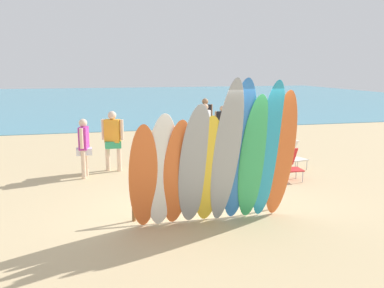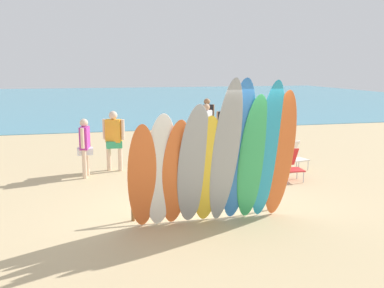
% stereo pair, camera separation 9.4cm
% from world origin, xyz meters
% --- Properties ---
extents(ground, '(60.00, 60.00, 0.00)m').
position_xyz_m(ground, '(0.00, 14.00, 0.00)').
color(ground, tan).
extents(ocean_water, '(60.00, 40.00, 0.02)m').
position_xyz_m(ocean_water, '(0.00, 31.33, 0.01)').
color(ocean_water, teal).
rests_on(ocean_water, ground).
extents(surfboard_rack, '(2.97, 0.07, 0.74)m').
position_xyz_m(surfboard_rack, '(0.00, 0.00, 0.58)').
color(surfboard_rack, brown).
rests_on(surfboard_rack, ground).
extents(surfboard_orange_0, '(0.54, 0.67, 1.96)m').
position_xyz_m(surfboard_orange_0, '(-1.30, -0.57, 0.98)').
color(surfboard_orange_0, orange).
rests_on(surfboard_orange_0, ground).
extents(surfboard_white_1, '(0.62, 0.70, 2.13)m').
position_xyz_m(surfboard_white_1, '(-0.98, -0.57, 1.07)').
color(surfboard_white_1, white).
rests_on(surfboard_white_1, ground).
extents(surfboard_orange_2, '(0.60, 0.74, 2.02)m').
position_xyz_m(surfboard_orange_2, '(-0.70, -0.56, 1.01)').
color(surfboard_orange_2, orange).
rests_on(surfboard_orange_2, ground).
extents(surfboard_grey_3, '(0.58, 0.90, 2.29)m').
position_xyz_m(surfboard_grey_3, '(-0.41, -0.65, 1.15)').
color(surfboard_grey_3, '#999EA3').
rests_on(surfboard_grey_3, ground).
extents(surfboard_yellow_4, '(0.59, 0.85, 2.09)m').
position_xyz_m(surfboard_yellow_4, '(-0.15, -0.61, 1.04)').
color(surfboard_yellow_4, yellow).
rests_on(surfboard_yellow_4, ground).
extents(surfboard_grey_5, '(0.51, 1.02, 2.71)m').
position_xyz_m(surfboard_grey_5, '(0.14, -0.75, 1.36)').
color(surfboard_grey_5, '#999EA3').
rests_on(surfboard_grey_5, ground).
extents(surfboard_blue_6, '(0.57, 0.80, 2.70)m').
position_xyz_m(surfboard_blue_6, '(0.43, -0.59, 1.35)').
color(surfboard_blue_6, '#337AD1').
rests_on(surfboard_blue_6, ground).
extents(surfboard_green_7, '(0.54, 0.76, 2.43)m').
position_xyz_m(surfboard_green_7, '(0.71, -0.60, 1.21)').
color(surfboard_green_7, '#38B266').
rests_on(surfboard_green_7, ground).
extents(surfboard_teal_8, '(0.50, 0.83, 2.67)m').
position_xyz_m(surfboard_teal_8, '(0.98, -0.62, 1.33)').
color(surfboard_teal_8, '#289EC6').
rests_on(surfboard_teal_8, ground).
extents(surfboard_orange_9, '(0.58, 0.83, 2.49)m').
position_xyz_m(surfboard_orange_9, '(1.25, -0.60, 1.24)').
color(surfboard_orange_9, orange).
rests_on(surfboard_orange_9, ground).
extents(beachgoer_by_water, '(0.48, 0.47, 1.68)m').
position_xyz_m(beachgoer_by_water, '(1.56, 5.70, 0.97)').
color(beachgoer_by_water, tan).
rests_on(beachgoer_by_water, ground).
extents(beachgoer_midbeach, '(0.40, 0.57, 1.54)m').
position_xyz_m(beachgoer_midbeach, '(-2.31, 3.54, 0.89)').
color(beachgoer_midbeach, beige).
rests_on(beachgoer_midbeach, ground).
extents(beachgoer_strolling, '(0.62, 0.34, 1.71)m').
position_xyz_m(beachgoer_strolling, '(2.07, 7.49, 0.98)').
color(beachgoer_strolling, '#9E704C').
rests_on(beachgoer_strolling, ground).
extents(beachgoer_near_rack, '(0.48, 0.38, 1.52)m').
position_xyz_m(beachgoer_near_rack, '(2.42, 6.48, 0.88)').
color(beachgoer_near_rack, tan).
rests_on(beachgoer_near_rack, ground).
extents(beachgoer_photographing, '(0.59, 0.37, 1.67)m').
position_xyz_m(beachgoer_photographing, '(-1.54, 4.08, 0.96)').
color(beachgoer_photographing, beige).
rests_on(beachgoer_photographing, ground).
extents(beach_chair_red, '(0.53, 0.75, 0.80)m').
position_xyz_m(beach_chair_red, '(2.80, 2.08, 0.42)').
color(beach_chair_red, '#B7B7BC').
rests_on(beach_chair_red, ground).
extents(beach_chair_blue, '(0.67, 0.85, 0.79)m').
position_xyz_m(beach_chair_blue, '(3.43, 3.15, 0.42)').
color(beach_chair_blue, '#B7B7BC').
rests_on(beach_chair_blue, ground).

